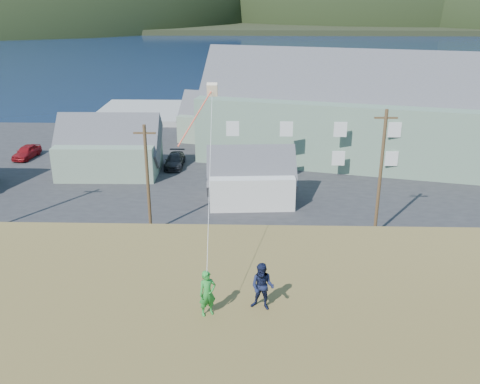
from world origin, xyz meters
The scene contains 15 objects.
ground centered at (0.00, 0.00, 0.00)m, with size 900.00×900.00×0.00m, color #0A1638.
grass_strip centered at (0.00, -2.00, 0.05)m, with size 110.00×8.00×0.10m, color #4C3D19.
waterfront_lot centered at (0.00, 17.00, 0.06)m, with size 72.00×36.00×0.12m, color #28282B.
wharf centered at (-6.00, 40.00, 0.45)m, with size 26.00×14.00×0.90m, color gray.
far_shore centered at (0.00, 330.00, 1.00)m, with size 900.00×320.00×2.00m, color black.
far_hills centered at (35.59, 279.38, 2.00)m, with size 760.00×265.00×143.00m.
lodge centered at (17.12, 19.45, 5.28)m, with size 40.60×19.50×13.77m.
shed_palegreen_near centered at (-10.92, 14.76, 2.70)m, with size 9.96×6.39×7.17m.
shed_white centered at (2.91, 7.78, 2.28)m, with size 7.74×5.41×5.91m.
shed_palegreen_far centered at (-0.47, 27.40, 2.65)m, with size 11.35×8.06×6.91m.
utility_poles centered at (-3.19, 1.50, 4.70)m, with size 29.31×0.24×9.70m.
parked_cars centered at (-10.47, 21.96, 0.83)m, with size 25.63×13.48×1.55m.
kite_flyer_green centered at (1.68, -19.63, 8.00)m, with size 0.58×0.38×1.60m, color #24872E.
kite_flyer_navy centered at (3.48, -19.23, 8.04)m, with size 0.81×0.63×1.67m, color #131936.
kite_rig centered at (1.25, -12.11, 13.01)m, with size 0.86×4.13×9.00m.
Camera 1 is at (3.17, -34.64, 17.37)m, focal length 40.00 mm.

